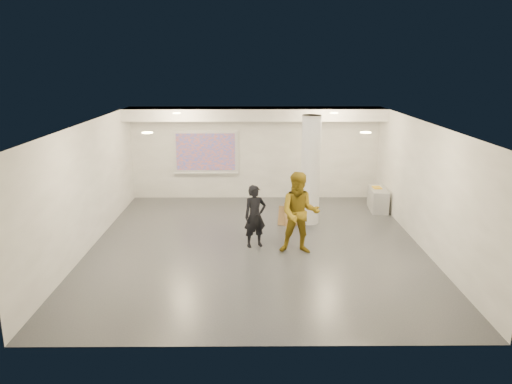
{
  "coord_description": "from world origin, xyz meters",
  "views": [
    {
      "loc": [
        -0.09,
        -11.51,
        4.34
      ],
      "look_at": [
        0.0,
        0.4,
        1.25
      ],
      "focal_mm": 35.0,
      "sensor_mm": 36.0,
      "label": 1
    }
  ],
  "objects_px": {
    "credenza": "(378,199)",
    "man": "(300,213)",
    "woman": "(255,216)",
    "projection_screen": "(206,152)",
    "column": "(310,170)"
  },
  "relations": [
    {
      "from": "woman",
      "to": "man",
      "type": "height_order",
      "value": "man"
    },
    {
      "from": "credenza",
      "to": "woman",
      "type": "relative_size",
      "value": 0.75
    },
    {
      "from": "projection_screen",
      "to": "woman",
      "type": "xyz_separation_m",
      "value": [
        1.57,
        -4.5,
        -0.77
      ]
    },
    {
      "from": "column",
      "to": "woman",
      "type": "xyz_separation_m",
      "value": [
        -1.53,
        -1.85,
        -0.74
      ]
    },
    {
      "from": "credenza",
      "to": "man",
      "type": "height_order",
      "value": "man"
    },
    {
      "from": "projection_screen",
      "to": "man",
      "type": "distance_m",
      "value": 5.6
    },
    {
      "from": "projection_screen",
      "to": "man",
      "type": "xyz_separation_m",
      "value": [
        2.61,
        -4.92,
        -0.56
      ]
    },
    {
      "from": "column",
      "to": "credenza",
      "type": "bearing_deg",
      "value": 28.91
    },
    {
      "from": "column",
      "to": "credenza",
      "type": "relative_size",
      "value": 2.64
    },
    {
      "from": "projection_screen",
      "to": "credenza",
      "type": "distance_m",
      "value": 5.64
    },
    {
      "from": "projection_screen",
      "to": "column",
      "type": "bearing_deg",
      "value": -40.56
    },
    {
      "from": "column",
      "to": "projection_screen",
      "type": "distance_m",
      "value": 4.08
    },
    {
      "from": "credenza",
      "to": "man",
      "type": "xyz_separation_m",
      "value": [
        -2.71,
        -3.49,
        0.64
      ]
    },
    {
      "from": "credenza",
      "to": "woman",
      "type": "distance_m",
      "value": 4.87
    },
    {
      "from": "projection_screen",
      "to": "man",
      "type": "relative_size",
      "value": 1.09
    }
  ]
}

